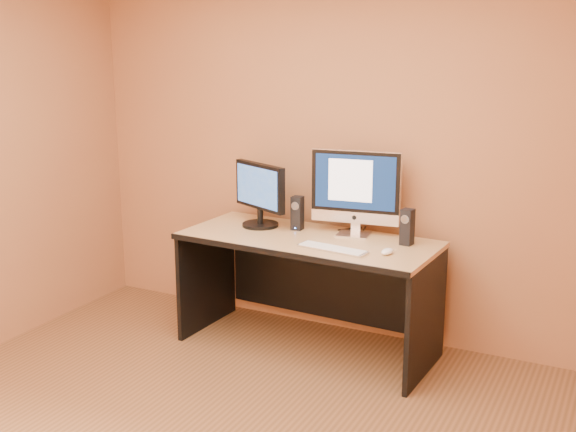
% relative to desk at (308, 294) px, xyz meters
% --- Properties ---
extents(walls, '(4.00, 4.00, 2.60)m').
position_rel_desk_xyz_m(walls, '(0.07, -1.55, 0.91)').
color(walls, '#9F6640').
rests_on(walls, ground).
extents(desk, '(1.73, 0.82, 0.78)m').
position_rel_desk_xyz_m(desk, '(0.00, 0.00, 0.00)').
color(desk, tan).
rests_on(desk, ground).
extents(imac, '(0.63, 0.30, 0.58)m').
position_rel_desk_xyz_m(imac, '(0.24, 0.20, 0.68)').
color(imac, silver).
rests_on(imac, desk).
extents(second_monitor, '(0.57, 0.44, 0.44)m').
position_rel_desk_xyz_m(second_monitor, '(-0.43, 0.12, 0.61)').
color(second_monitor, black).
rests_on(second_monitor, desk).
extents(speaker_left, '(0.08, 0.08, 0.23)m').
position_rel_desk_xyz_m(speaker_left, '(-0.16, 0.16, 0.51)').
color(speaker_left, black).
rests_on(speaker_left, desk).
extents(speaker_right, '(0.08, 0.08, 0.23)m').
position_rel_desk_xyz_m(speaker_right, '(0.63, 0.14, 0.51)').
color(speaker_right, black).
rests_on(speaker_right, desk).
extents(keyboard, '(0.47, 0.18, 0.02)m').
position_rel_desk_xyz_m(keyboard, '(0.26, -0.19, 0.40)').
color(keyboard, silver).
rests_on(keyboard, desk).
extents(mouse, '(0.08, 0.12, 0.04)m').
position_rel_desk_xyz_m(mouse, '(0.59, -0.12, 0.41)').
color(mouse, white).
rests_on(mouse, desk).
extents(cable_a, '(0.06, 0.23, 0.01)m').
position_rel_desk_xyz_m(cable_a, '(0.27, 0.31, 0.40)').
color(cable_a, black).
rests_on(cable_a, desk).
extents(cable_b, '(0.13, 0.15, 0.01)m').
position_rel_desk_xyz_m(cable_b, '(0.17, 0.33, 0.40)').
color(cable_b, black).
rests_on(cable_b, desk).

